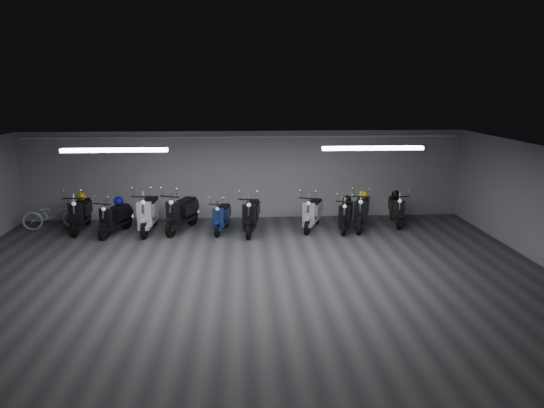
{
  "coord_description": "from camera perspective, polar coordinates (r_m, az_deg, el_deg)",
  "views": [
    {
      "loc": [
        -0.09,
        -10.26,
        4.17
      ],
      "look_at": [
        0.71,
        2.5,
        1.05
      ],
      "focal_mm": 32.04,
      "sensor_mm": 36.0,
      "label": 1
    }
  ],
  "objects": [
    {
      "name": "scooter_7",
      "position": [
        14.4,
        8.69,
        -0.71
      ],
      "size": [
        1.03,
        1.76,
        1.24
      ],
      "primitive_type": null,
      "rotation": [
        0.0,
        0.0,
        -0.31
      ],
      "color": "black",
      "rests_on": "floor"
    },
    {
      "name": "helmet_2",
      "position": [
        15.49,
        14.34,
        1.11
      ],
      "size": [
        0.26,
        0.26,
        0.26
      ],
      "primitive_type": "sphere",
      "color": "black",
      "rests_on": "scooter_9"
    },
    {
      "name": "helmet_3",
      "position": [
        15.46,
        -21.48,
        0.85
      ],
      "size": [
        0.26,
        0.26,
        0.26
      ],
      "primitive_type": "sphere",
      "color": "#C4980B",
      "rests_on": "scooter_0"
    },
    {
      "name": "scooter_6",
      "position": [
        14.41,
        4.78,
        -0.42
      ],
      "size": [
        1.21,
        1.88,
        1.33
      ],
      "primitive_type": null,
      "rotation": [
        0.0,
        0.0,
        -0.38
      ],
      "color": "#B3B3B8",
      "rests_on": "floor"
    },
    {
      "name": "scooter_1",
      "position": [
        14.57,
        -18.01,
        -1.01
      ],
      "size": [
        1.11,
        1.8,
        1.27
      ],
      "primitive_type": null,
      "rotation": [
        0.0,
        0.0,
        -0.34
      ],
      "color": "black",
      "rests_on": "floor"
    },
    {
      "name": "helmet_1",
      "position": [
        14.81,
        10.64,
        1.06
      ],
      "size": [
        0.25,
        0.25,
        0.25
      ],
      "primitive_type": "sphere",
      "color": "yellow",
      "rests_on": "scooter_8"
    },
    {
      "name": "back_wall",
      "position": [
        15.52,
        -3.18,
        3.41
      ],
      "size": [
        14.0,
        0.01,
        2.8
      ],
      "primitive_type": "cube",
      "color": "#98989A",
      "rests_on": "ground"
    },
    {
      "name": "helmet_0",
      "position": [
        14.69,
        -17.59,
        0.32
      ],
      "size": [
        0.28,
        0.28,
        0.28
      ],
      "primitive_type": "sphere",
      "color": "#0B0C81",
      "rests_on": "scooter_1"
    },
    {
      "name": "ceiling",
      "position": [
        10.35,
        -3.06,
        6.11
      ],
      "size": [
        14.0,
        10.0,
        0.01
      ],
      "primitive_type": "cube",
      "color": "gray",
      "rests_on": "ground"
    },
    {
      "name": "scooter_5",
      "position": [
        14.02,
        -2.44,
        -0.62
      ],
      "size": [
        0.9,
        1.96,
        1.41
      ],
      "primitive_type": null,
      "rotation": [
        0.0,
        0.0,
        -0.15
      ],
      "color": "black",
      "rests_on": "floor"
    },
    {
      "name": "bicycle",
      "position": [
        15.85,
        -24.42,
        -0.8
      ],
      "size": [
        1.75,
        0.96,
        1.07
      ],
      "primitive_type": "imported",
      "rotation": [
        0.0,
        0.0,
        1.81
      ],
      "color": "silver",
      "rests_on": "floor"
    },
    {
      "name": "scooter_4",
      "position": [
        14.19,
        -5.95,
        -0.98
      ],
      "size": [
        0.84,
        1.66,
        1.18
      ],
      "primitive_type": null,
      "rotation": [
        0.0,
        0.0,
        -0.21
      ],
      "color": "navy",
      "rests_on": "floor"
    },
    {
      "name": "floor",
      "position": [
        11.08,
        -2.87,
        -8.44
      ],
      "size": [
        14.0,
        10.0,
        0.01
      ],
      "primitive_type": "cube",
      "color": "#38383B",
      "rests_on": "ground"
    },
    {
      "name": "conduit",
      "position": [
        15.26,
        -3.24,
        7.86
      ],
      "size": [
        13.6,
        0.05,
        0.05
      ],
      "primitive_type": "cylinder",
      "rotation": [
        0.0,
        1.57,
        0.0
      ],
      "color": "white",
      "rests_on": "back_wall"
    },
    {
      "name": "scooter_0",
      "position": [
        15.29,
        -21.63,
        -0.43
      ],
      "size": [
        0.69,
        1.87,
        1.38
      ],
      "primitive_type": null,
      "rotation": [
        0.0,
        0.0,
        0.04
      ],
      "color": "black",
      "rests_on": "floor"
    },
    {
      "name": "scooter_8",
      "position": [
        14.62,
        10.51,
        -0.26
      ],
      "size": [
        1.18,
        1.97,
        1.39
      ],
      "primitive_type": null,
      "rotation": [
        0.0,
        0.0,
        -0.32
      ],
      "color": "black",
      "rests_on": "floor"
    },
    {
      "name": "front_wall",
      "position": [
        5.95,
        -2.38,
        -14.09
      ],
      "size": [
        14.0,
        0.01,
        2.8
      ],
      "primitive_type": "cube",
      "color": "#98989A",
      "rests_on": "ground"
    },
    {
      "name": "fluor_strip_left",
      "position": [
        11.72,
        -18.02,
        6.03
      ],
      "size": [
        2.4,
        0.18,
        0.08
      ],
      "primitive_type": "cube",
      "color": "white",
      "rests_on": "ceiling"
    },
    {
      "name": "fluor_strip_right",
      "position": [
        11.77,
        11.76,
        6.44
      ],
      "size": [
        2.4,
        0.18,
        0.08
      ],
      "primitive_type": "cube",
      "color": "white",
      "rests_on": "ceiling"
    },
    {
      "name": "helmet_4",
      "position": [
        14.56,
        8.82,
        0.55
      ],
      "size": [
        0.25,
        0.25,
        0.25
      ],
      "primitive_type": "sphere",
      "color": "black",
      "rests_on": "scooter_7"
    },
    {
      "name": "scooter_3",
      "position": [
        14.4,
        -10.61,
        -0.35
      ],
      "size": [
        1.33,
        2.06,
        1.46
      ],
      "primitive_type": null,
      "rotation": [
        0.0,
        0.0,
        -0.38
      ],
      "color": "black",
      "rests_on": "floor"
    },
    {
      "name": "scooter_9",
      "position": [
        15.33,
        14.42,
        -0.09
      ],
      "size": [
        0.8,
        1.75,
        1.25
      ],
      "primitive_type": null,
      "rotation": [
        0.0,
        0.0,
        -0.14
      ],
      "color": "black",
      "rests_on": "floor"
    },
    {
      "name": "scooter_2",
      "position": [
        14.52,
        -14.34,
        -0.35
      ],
      "size": [
        0.74,
        2.03,
        1.5
      ],
      "primitive_type": null,
      "rotation": [
        0.0,
        0.0,
        -0.03
      ],
      "color": "silver",
      "rests_on": "floor"
    }
  ]
}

